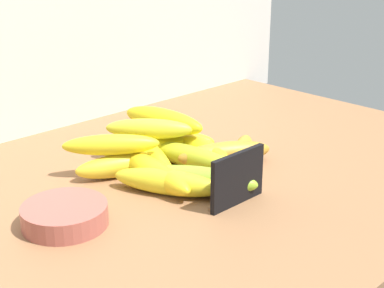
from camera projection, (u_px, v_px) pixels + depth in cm
name	position (u px, v px, depth cm)	size (l,w,h in cm)	color
counter_top	(204.00, 181.00, 100.07)	(110.00, 76.00, 3.00)	#8C603E
chalkboard_sign	(237.00, 180.00, 87.19)	(11.00, 1.80, 8.40)	black
fruit_bowl	(65.00, 215.00, 81.62)	(12.27, 12.27, 3.09)	#A45348
banana_0	(223.00, 153.00, 102.37)	(17.29, 4.27, 4.27)	#B17E28
banana_1	(169.00, 140.00, 108.77)	(17.24, 4.05, 4.05)	yellow
banana_2	(199.00, 149.00, 104.21)	(15.90, 4.34, 4.34)	yellow
banana_3	(167.00, 182.00, 90.96)	(18.12, 4.06, 4.06)	yellow
banana_4	(155.00, 160.00, 99.71)	(20.38, 3.95, 3.95)	yellow
banana_5	(152.00, 172.00, 94.47)	(20.13, 4.36, 4.36)	yellow
banana_6	(120.00, 165.00, 97.48)	(15.16, 3.96, 3.96)	yellow
banana_7	(190.00, 157.00, 100.76)	(19.26, 4.00, 4.00)	gold
banana_8	(153.00, 148.00, 104.68)	(18.18, 4.25, 4.25)	yellow
banana_9	(242.00, 152.00, 104.13)	(15.25, 3.49, 3.49)	#A98927
banana_10	(197.00, 180.00, 91.54)	(19.64, 4.36, 4.36)	#86B12A
banana_11	(163.00, 120.00, 106.74)	(17.65, 4.36, 4.36)	yellow
banana_12	(149.00, 129.00, 102.64)	(15.70, 3.69, 3.69)	yellow
banana_13	(111.00, 145.00, 96.18)	(16.25, 3.52, 3.52)	yellow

